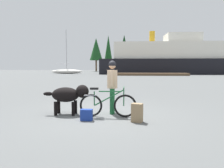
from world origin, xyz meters
TOP-DOWN VIEW (x-y plane):
  - ground_plane at (0.00, 0.00)m, footprint 160.00×160.00m
  - bicycle at (0.25, -0.29)m, footprint 1.68×0.44m
  - person_cyclist at (0.36, 0.19)m, footprint 0.32×0.53m
  - dog at (-0.96, -0.04)m, footprint 1.43×0.53m
  - backpack at (1.09, -0.79)m, footprint 0.33×0.28m
  - handbag_pannier at (-0.29, -0.73)m, footprint 0.33×0.19m
  - dock_pier at (4.43, 28.61)m, footprint 12.83×2.41m
  - ferry_boat at (9.28, 36.79)m, footprint 26.87×9.00m
  - sailboat_moored at (-11.55, 36.28)m, footprint 6.50×1.82m
  - pine_tree_far_left at (-8.25, 56.05)m, footprint 3.81×3.81m
  - pine_tree_center at (0.12, 54.95)m, footprint 3.36×3.36m
  - pine_tree_far_right at (8.47, 55.97)m, footprint 3.23×3.23m
  - pine_tree_mid_back at (-5.10, 62.17)m, footprint 2.92×2.92m

SIDE VIEW (x-z plane):
  - ground_plane at x=0.00m, z-range 0.00..0.00m
  - handbag_pannier at x=-0.29m, z-range 0.00..0.31m
  - dock_pier at x=4.43m, z-range 0.00..0.40m
  - backpack at x=1.09m, z-range 0.00..0.50m
  - bicycle at x=0.25m, z-range -0.08..0.81m
  - sailboat_moored at x=-11.55m, z-range -3.97..5.01m
  - dog at x=-0.96m, z-range 0.15..1.08m
  - person_cyclist at x=0.36m, z-range 0.16..1.83m
  - ferry_boat at x=9.28m, z-range -1.29..7.24m
  - pine_tree_far_right at x=8.47m, z-range 1.18..10.64m
  - pine_tree_far_left at x=-8.25m, z-range 1.64..11.54m
  - pine_tree_center at x=0.12m, z-range 1.62..12.18m
  - pine_tree_mid_back at x=-5.10m, z-range 1.12..12.71m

